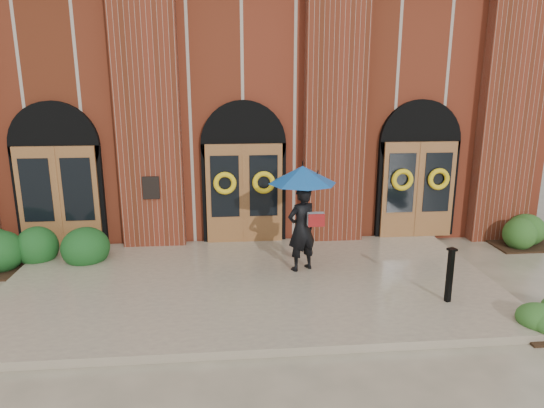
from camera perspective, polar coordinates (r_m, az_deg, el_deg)
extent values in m
plane|color=tan|center=(10.04, -2.55, -10.13)|extent=(90.00, 90.00, 0.00)
cube|color=tan|center=(10.14, -2.59, -9.39)|extent=(10.00, 5.30, 0.15)
cube|color=maroon|center=(18.04, -4.15, 12.23)|extent=(16.00, 12.00, 7.00)
cube|color=black|center=(12.00, -14.04, 1.87)|extent=(0.40, 0.05, 0.55)
cube|color=maroon|center=(12.01, -14.41, 10.78)|extent=(1.50, 0.45, 7.00)
cube|color=maroon|center=(12.17, 7.44, 11.14)|extent=(1.50, 0.45, 7.00)
cube|color=maroon|center=(13.87, 26.20, 10.20)|extent=(1.50, 0.45, 7.00)
cube|color=#9A5F32|center=(12.82, -23.81, 0.70)|extent=(1.90, 0.10, 2.50)
cylinder|color=black|center=(12.74, -24.18, 6.31)|extent=(2.10, 0.22, 2.10)
cube|color=#9A5F32|center=(12.16, -3.27, 1.23)|extent=(1.90, 0.10, 2.50)
cylinder|color=black|center=(12.08, -3.38, 7.16)|extent=(2.10, 0.22, 2.10)
cube|color=#9A5F32|center=(13.11, 16.79, 1.60)|extent=(1.90, 0.10, 2.50)
cylinder|color=black|center=(13.03, 16.96, 7.10)|extent=(2.10, 0.22, 2.10)
torus|color=yellow|center=(11.97, -5.57, 2.44)|extent=(0.57, 0.13, 0.57)
torus|color=yellow|center=(12.00, -0.98, 2.54)|extent=(0.57, 0.13, 0.57)
torus|color=yellow|center=(12.77, 15.09, 2.76)|extent=(0.57, 0.13, 0.57)
torus|color=yellow|center=(13.13, 19.02, 2.78)|extent=(0.57, 0.13, 0.57)
imported|color=black|center=(10.38, 3.51, -2.91)|extent=(0.80, 0.69, 1.86)
cone|color=#134C94|center=(10.10, 3.61, 3.47)|extent=(1.91, 1.91, 0.37)
cylinder|color=black|center=(10.16, 3.89, 0.68)|extent=(0.02, 0.02, 0.62)
cube|color=#B2B5B8|center=(10.22, 5.17, -1.78)|extent=(0.39, 0.30, 0.27)
cube|color=maroon|center=(10.12, 5.27, -1.94)|extent=(0.33, 0.17, 0.27)
cube|color=black|center=(9.60, 20.17, -7.98)|extent=(0.11, 0.11, 1.00)
cube|color=black|center=(9.42, 20.44, -5.04)|extent=(0.18, 0.18, 0.04)
ellipsoid|color=#164418|center=(12.43, -27.81, -4.80)|extent=(3.37, 1.35, 0.87)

